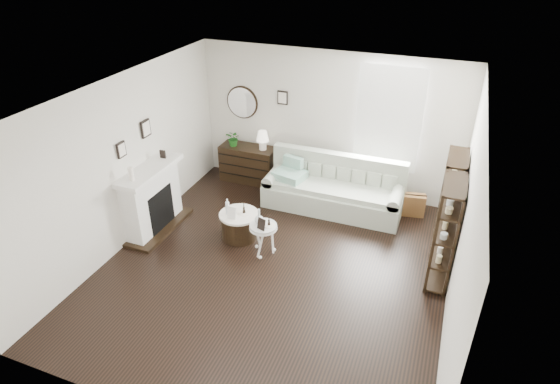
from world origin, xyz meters
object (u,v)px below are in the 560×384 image
at_px(sofa, 334,191).
at_px(drum_table, 239,225).
at_px(pedestal_table, 263,228).
at_px(dresser, 248,164).

height_order(sofa, drum_table, sofa).
relative_size(drum_table, pedestal_table, 1.24).
distance_m(dresser, pedestal_table, 2.50).
distance_m(sofa, pedestal_table, 1.90).
bearing_deg(drum_table, dresser, 110.06).
bearing_deg(sofa, pedestal_table, -110.11).
distance_m(sofa, drum_table, 1.93).
xyz_separation_m(sofa, drum_table, (-1.20, -1.51, -0.09)).
xyz_separation_m(sofa, dresser, (-1.89, 0.39, 0.05)).
height_order(sofa, pedestal_table, sofa).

